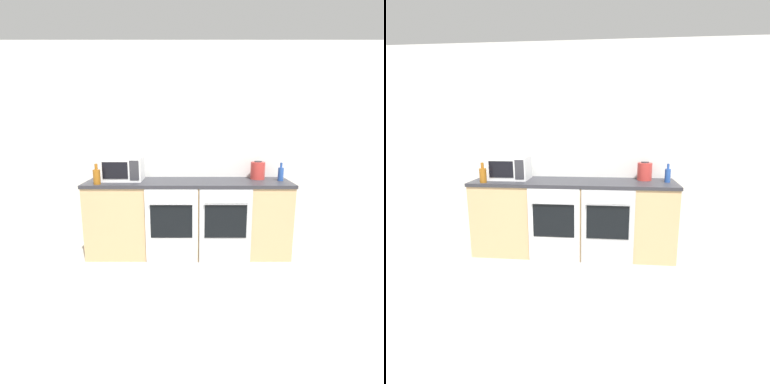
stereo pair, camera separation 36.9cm
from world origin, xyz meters
The scene contains 8 objects.
wall_back centered at (0.00, 2.52, 1.30)m, with size 10.00×0.06×2.60m.
counter_back centered at (0.00, 2.19, 0.47)m, with size 2.49×0.61×0.93m.
oven_left centered at (-0.19, 1.88, 0.45)m, with size 0.60×0.06×0.89m.
oven_right centered at (0.43, 1.88, 0.45)m, with size 0.60×0.06×0.89m.
microwave centered at (-0.82, 2.24, 1.08)m, with size 0.50×0.34×0.29m.
bottle_blue centered at (1.13, 2.21, 1.02)m, with size 0.07×0.07×0.22m.
bottle_amber centered at (-1.05, 1.97, 1.02)m, with size 0.08×0.08×0.24m.
kettle centered at (0.87, 2.33, 1.04)m, with size 0.18×0.18×0.23m.
Camera 2 is at (0.41, -1.40, 1.59)m, focal length 28.00 mm.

